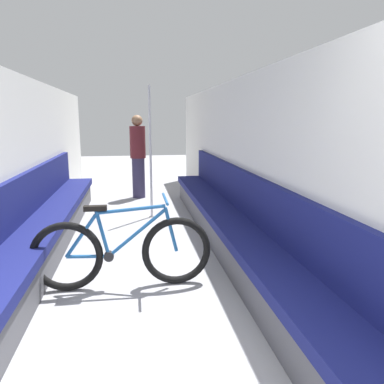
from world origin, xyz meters
TOP-DOWN VIEW (x-y plane):
  - wall_left at (-1.35, 3.48)m, footprint 0.10×10.16m
  - wall_right at (1.35, 3.48)m, footprint 0.10×10.16m
  - bench_seat_row_left at (-1.09, 3.31)m, footprint 0.48×5.98m
  - bench_seat_row_right at (1.09, 3.31)m, footprint 0.48×5.98m
  - bicycle at (-0.16, 2.41)m, footprint 1.64×0.46m
  - grab_pole_near at (0.23, 4.90)m, footprint 0.08×0.08m
  - passenger_standing at (0.06, 6.44)m, footprint 0.30×0.30m

SIDE VIEW (x-z plane):
  - bench_seat_row_left at x=-1.09m, z-range -0.17..0.76m
  - bench_seat_row_right at x=1.09m, z-range -0.17..0.76m
  - bicycle at x=-0.16m, z-range -0.08..0.76m
  - passenger_standing at x=0.06m, z-range 0.02..1.63m
  - grab_pole_near at x=0.23m, z-range -0.03..2.00m
  - wall_left at x=-1.35m, z-range 0.00..2.05m
  - wall_right at x=1.35m, z-range 0.00..2.05m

